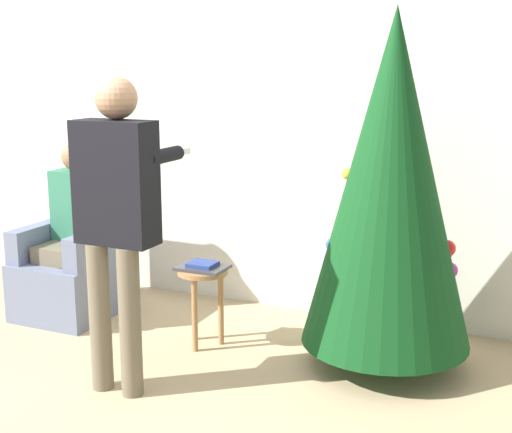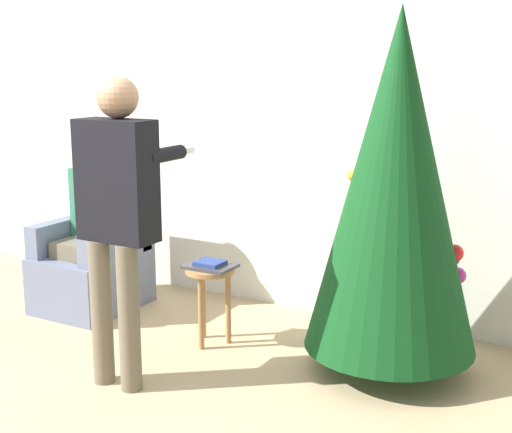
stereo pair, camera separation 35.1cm
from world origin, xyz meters
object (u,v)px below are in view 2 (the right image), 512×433
christmas_tree (395,183)px  person_seated (91,219)px  side_stool (210,284)px  person_standing (117,204)px  armchair (95,264)px

christmas_tree → person_seated: (-2.28, 0.00, -0.45)m
christmas_tree → side_stool: christmas_tree is taller
christmas_tree → person_standing: christmas_tree is taller
christmas_tree → person_standing: bearing=-144.8°
person_seated → side_stool: size_ratio=2.42×
armchair → side_stool: armchair is taller
person_standing → side_stool: (0.12, 0.72, -0.64)m
armchair → person_seated: bearing=-90.0°
christmas_tree → armchair: bearing=179.4°
person_standing → christmas_tree: bearing=35.2°
christmas_tree → armchair: 2.42m
christmas_tree → person_seated: bearing=180.0°
christmas_tree → person_standing: size_ratio=1.22×
armchair → person_standing: bearing=-41.8°
side_stool → armchair: bearing=170.4°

